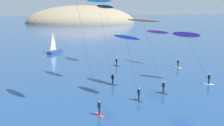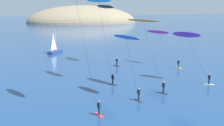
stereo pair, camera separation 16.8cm
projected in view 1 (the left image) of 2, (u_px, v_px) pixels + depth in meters
headland_island at (82, 23)px, 191.09m from camera, size 73.82×52.50×23.36m
sailboat_near at (55, 51)px, 70.66m from camera, size 4.41×5.29×5.70m
kitesurfer_magenta at (159, 35)px, 55.99m from camera, size 4.99×7.40×7.05m
kitesurfer_black at (106, 11)px, 56.42m from camera, size 3.89×7.00×12.03m
kitesurfer_purple at (188, 39)px, 43.48m from camera, size 5.36×5.59×7.98m
kitesurfer_orange at (145, 26)px, 39.25m from camera, size 4.60×6.74×10.08m
kitesurfer_blue at (128, 43)px, 35.79m from camera, size 3.21×5.22×8.29m
kitesurfer_cyan at (100, 7)px, 42.55m from camera, size 4.03×6.20×12.90m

